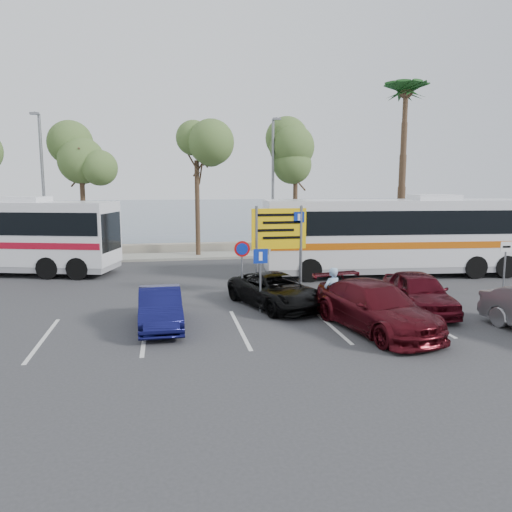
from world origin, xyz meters
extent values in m
plane|color=#313133|center=(0.00, 0.00, 0.00)|extent=(120.00, 120.00, 0.00)
cube|color=gray|center=(0.00, 14.00, 0.07)|extent=(44.00, 2.40, 0.15)
cube|color=gray|center=(0.00, 16.00, 0.30)|extent=(48.00, 0.80, 0.60)
plane|color=#3D5762|center=(0.00, 60.00, 0.01)|extent=(140.00, 140.00, 0.00)
cylinder|color=#382619|center=(-8.00, 14.00, 2.67)|extent=(0.28, 0.28, 5.04)
cylinder|color=#382619|center=(-1.50, 14.00, 2.95)|extent=(0.28, 0.28, 5.60)
cylinder|color=#382619|center=(4.50, 14.00, 2.74)|extent=(0.28, 0.28, 5.18)
cylinder|color=#382619|center=(11.50, 14.00, 5.15)|extent=(0.48, 0.48, 10.00)
cylinder|color=slate|center=(-10.00, 13.60, 4.15)|extent=(0.16, 0.16, 8.00)
cylinder|color=slate|center=(-10.00, 13.15, 8.10)|extent=(0.12, 0.90, 0.12)
cube|color=slate|center=(-10.00, 12.65, 8.05)|extent=(0.45, 0.25, 0.12)
cylinder|color=slate|center=(3.00, 13.60, 4.15)|extent=(0.16, 0.16, 8.00)
cylinder|color=slate|center=(3.00, 13.15, 8.10)|extent=(0.12, 0.90, 0.12)
cube|color=slate|center=(3.00, 12.65, 8.05)|extent=(0.45, 0.25, 0.12)
cylinder|color=slate|center=(0.10, 3.20, 1.80)|extent=(0.12, 0.12, 3.60)
cylinder|color=slate|center=(1.90, 3.20, 1.80)|extent=(0.12, 0.12, 3.60)
cube|color=yellow|center=(1.00, 3.20, 2.70)|extent=(2.20, 0.06, 1.60)
cube|color=#0C2699|center=(1.80, 3.16, 3.15)|extent=(0.42, 0.01, 0.42)
cylinder|color=slate|center=(-0.60, 2.40, 1.10)|extent=(0.07, 0.07, 2.20)
cylinder|color=#B20C0C|center=(-0.60, 2.37, 2.05)|extent=(0.60, 0.03, 0.60)
cylinder|color=slate|center=(-0.20, 0.80, 1.10)|extent=(0.07, 0.07, 2.20)
cube|color=#0C2699|center=(-0.20, 0.78, 2.00)|extent=(0.50, 0.03, 0.50)
cylinder|color=slate|center=(9.80, 1.50, 1.10)|extent=(0.07, 0.07, 2.20)
cube|color=white|center=(9.80, 1.48, 2.00)|extent=(0.50, 0.03, 0.40)
cube|color=silver|center=(7.50, 6.50, 2.12)|extent=(12.74, 3.68, 3.09)
cube|color=black|center=(7.50, 6.50, 2.67)|extent=(12.49, 3.70, 1.10)
cube|color=#C3550B|center=(7.50, 6.50, 1.62)|extent=(12.61, 3.70, 0.31)
cube|color=gray|center=(7.50, 6.50, 0.58)|extent=(12.61, 3.65, 0.58)
cube|color=silver|center=(7.50, 6.50, 3.79)|extent=(2.22, 1.84, 0.25)
imported|color=#0E1045|center=(-3.63, -0.36, 0.62)|extent=(1.41, 3.78, 1.23)
imported|color=#490C13|center=(2.90, -1.87, 0.73)|extent=(3.05, 5.35, 1.46)
imported|color=#450913|center=(5.30, -0.08, 0.70)|extent=(2.13, 4.30, 1.41)
imported|color=black|center=(0.50, 1.50, 0.61)|extent=(3.36, 4.81, 1.22)
imported|color=#8EAFCF|center=(2.00, -0.39, 0.87)|extent=(0.74, 0.61, 1.74)
imported|color=#363D51|center=(3.68, 6.50, 0.98)|extent=(0.84, 1.02, 1.96)
camera|label=1|loc=(-3.39, -15.89, 4.59)|focal=35.00mm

